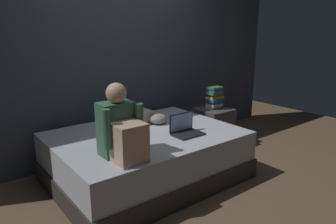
% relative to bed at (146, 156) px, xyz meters
% --- Properties ---
extents(ground_plane, '(8.00, 8.00, 0.00)m').
position_rel_bed_xyz_m(ground_plane, '(0.20, -0.30, -0.27)').
color(ground_plane, brown).
extents(wall_back, '(5.60, 0.10, 2.70)m').
position_rel_bed_xyz_m(wall_back, '(0.20, 0.90, 1.08)').
color(wall_back, '#383D4C').
rests_on(wall_back, ground_plane).
extents(bed, '(2.00, 1.50, 0.54)m').
position_rel_bed_xyz_m(bed, '(0.00, 0.00, 0.00)').
color(bed, '#332D2B').
rests_on(bed, ground_plane).
extents(nightstand, '(0.44, 0.46, 0.56)m').
position_rel_bed_xyz_m(nightstand, '(1.30, 0.22, 0.01)').
color(nightstand, '#474442').
rests_on(nightstand, ground_plane).
extents(person_sitting, '(0.39, 0.44, 0.66)m').
position_rel_bed_xyz_m(person_sitting, '(-0.53, -0.43, 0.52)').
color(person_sitting, '#38664C').
rests_on(person_sitting, bed).
extents(laptop, '(0.32, 0.23, 0.22)m').
position_rel_bed_xyz_m(laptop, '(0.31, -0.30, 0.33)').
color(laptop, black).
rests_on(laptop, bed).
extents(pillow, '(0.56, 0.36, 0.13)m').
position_rel_bed_xyz_m(pillow, '(0.04, 0.45, 0.34)').
color(pillow, beige).
rests_on(pillow, bed).
extents(book_stack, '(0.24, 0.17, 0.31)m').
position_rel_bed_xyz_m(book_stack, '(1.32, 0.24, 0.45)').
color(book_stack, beige).
rests_on(book_stack, nightstand).
extents(clothes_pile, '(0.22, 0.24, 0.12)m').
position_rel_bed_xyz_m(clothes_pile, '(0.31, 0.21, 0.33)').
color(clothes_pile, gray).
rests_on(clothes_pile, bed).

